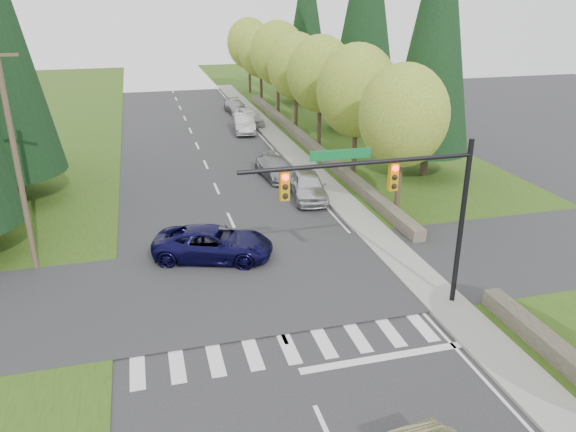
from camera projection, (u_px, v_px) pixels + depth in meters
name	position (u px, v px, depth m)	size (l,w,h in m)	color
ground	(316.00, 408.00, 16.99)	(120.00, 120.00, 0.00)	#28282B
grass_east	(410.00, 177.00, 38.01)	(14.00, 110.00, 0.06)	#2B4913
cross_street	(260.00, 284.00, 24.16)	(120.00, 8.00, 0.10)	#28282B
sidewalk_east	(315.00, 174.00, 38.33)	(1.80, 80.00, 0.13)	gray
curb_east	(303.00, 175.00, 38.13)	(0.20, 80.00, 0.13)	gray
stone_wall_north	(305.00, 141.00, 45.80)	(0.70, 40.00, 0.70)	#4C4438
traffic_signal	(396.00, 193.00, 20.20)	(8.70, 0.37, 6.80)	black
utility_pole	(16.00, 160.00, 23.55)	(1.60, 0.24, 10.00)	#473828
decid_tree_0	(404.00, 116.00, 29.64)	(4.80, 4.80, 8.37)	#38281C
decid_tree_1	(357.00, 91.00, 35.87)	(5.20, 5.20, 8.80)	#38281C
decid_tree_2	(320.00, 74.00, 42.05)	(5.00, 5.00, 8.82)	#38281C
decid_tree_3	(296.00, 66.00, 48.44)	(5.00, 5.00, 8.55)	#38281C
decid_tree_4	(278.00, 53.00, 54.59)	(5.40, 5.40, 9.18)	#38281C
decid_tree_5	(261.00, 52.00, 61.01)	(4.80, 4.80, 8.30)	#38281C
decid_tree_6	(249.00, 43.00, 67.19)	(5.20, 5.20, 8.86)	#38281C
conifer_e_a	(437.00, 25.00, 34.60)	(5.44, 5.44, 17.80)	#38281C
conifer_e_b	(366.00, 3.00, 47.01)	(6.12, 6.12, 19.80)	#38281C
conifer_e_c	(307.00, 15.00, 59.89)	(5.10, 5.10, 16.80)	#38281C
suv_navy	(214.00, 244.00, 26.19)	(2.55, 5.54, 1.54)	#0C0A35
parked_car_a	(308.00, 186.00, 33.80)	(1.93, 4.79, 1.63)	#BABBC0
parked_car_b	(276.00, 168.00, 37.68)	(1.87, 4.60, 1.33)	gray
parked_car_c	(244.00, 123.00, 49.72)	(1.70, 4.88, 1.61)	#B8B7BD
parked_car_d	(249.00, 117.00, 52.47)	(1.85, 4.61, 1.57)	silver
parked_car_e	(236.00, 107.00, 57.72)	(1.80, 4.42, 1.28)	#99989D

